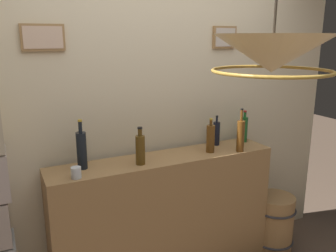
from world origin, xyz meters
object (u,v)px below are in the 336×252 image
liquor_bottle_rye (140,149)px  liquor_bottle_mezcal (216,133)px  liquor_bottle_vodka (210,138)px  liquor_bottle_rum (82,150)px  liquor_bottle_sherry (241,135)px  liquor_bottle_vermouth (244,129)px  glass_tumbler_rocks (76,173)px  pendant_lamp (272,55)px  wooden_barrel (274,224)px

liquor_bottle_rye → liquor_bottle_mezcal: (0.72, 0.15, -0.01)m
liquor_bottle_vodka → liquor_bottle_rum: bearing=175.2°
liquor_bottle_sherry → liquor_bottle_vermouth: liquor_bottle_sherry is taller
liquor_bottle_mezcal → liquor_bottle_vermouth: size_ratio=0.92×
liquor_bottle_vermouth → liquor_bottle_vodka: bearing=-164.8°
liquor_bottle_rum → liquor_bottle_vodka: bearing=-4.8°
liquor_bottle_sherry → liquor_bottle_rum: bearing=171.9°
liquor_bottle_mezcal → liquor_bottle_vermouth: liquor_bottle_vermouth is taller
liquor_bottle_sherry → liquor_bottle_vodka: (-0.22, 0.09, -0.02)m
glass_tumbler_rocks → liquor_bottle_sherry: bearing=-0.9°
glass_tumbler_rocks → pendant_lamp: 1.36m
liquor_bottle_vodka → glass_tumbler_rocks: bearing=-176.3°
liquor_bottle_vodka → liquor_bottle_vermouth: liquor_bottle_vermouth is taller
liquor_bottle_sherry → pendant_lamp: 1.17m
liquor_bottle_rum → pendant_lamp: 1.37m
pendant_lamp → liquor_bottle_vermouth: bearing=56.3°
liquor_bottle_sherry → liquor_bottle_rye: bearing=174.7°
liquor_bottle_rum → liquor_bottle_vermouth: (1.37, 0.03, -0.02)m
liquor_bottle_rum → wooden_barrel: bearing=-5.0°
liquor_bottle_sherry → pendant_lamp: bearing=-120.8°
liquor_bottle_sherry → liquor_bottle_mezcal: 0.23m
liquor_bottle_sherry → liquor_bottle_rye: size_ratio=1.27×
liquor_bottle_mezcal → liquor_bottle_rum: bearing=-177.2°
liquor_bottle_mezcal → liquor_bottle_sherry: bearing=-71.7°
liquor_bottle_rye → liquor_bottle_vodka: size_ratio=1.00×
liquor_bottle_mezcal → glass_tumbler_rocks: 1.20m
liquor_bottle_mezcal → wooden_barrel: bearing=-20.9°
pendant_lamp → glass_tumbler_rocks: bearing=131.6°
liquor_bottle_vermouth → pendant_lamp: size_ratio=0.49×
liquor_bottle_sherry → wooden_barrel: size_ratio=0.64×
liquor_bottle_vodka → wooden_barrel: bearing=-5.3°
liquor_bottle_mezcal → pendant_lamp: bearing=-111.9°
liquor_bottle_vermouth → liquor_bottle_rye: bearing=-172.9°
glass_tumbler_rocks → wooden_barrel: 1.86m
liquor_bottle_sherry → liquor_bottle_vermouth: 0.27m
pendant_lamp → wooden_barrel: (0.93, 0.86, -1.53)m
liquor_bottle_mezcal → pendant_lamp: pendant_lamp is taller
liquor_bottle_vermouth → wooden_barrel: (0.25, -0.17, -0.86)m
liquor_bottle_rum → liquor_bottle_mezcal: liquor_bottle_rum is taller
liquor_bottle_rum → glass_tumbler_rocks: 0.19m
wooden_barrel → liquor_bottle_vermouth: bearing=145.5°
liquor_bottle_sherry → wooden_barrel: liquor_bottle_sherry is taller
liquor_bottle_mezcal → liquor_bottle_vodka: bearing=-136.9°
liquor_bottle_vermouth → liquor_bottle_rum: bearing=-178.8°
liquor_bottle_sherry → liquor_bottle_vermouth: (0.19, 0.20, -0.02)m
liquor_bottle_vodka → liquor_bottle_mezcal: bearing=43.1°
pendant_lamp → liquor_bottle_sherry: bearing=59.2°
liquor_bottle_rum → liquor_bottle_mezcal: size_ratio=1.37×
liquor_bottle_rye → pendant_lamp: (0.30, -0.91, 0.67)m
liquor_bottle_rye → pendant_lamp: size_ratio=0.48×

